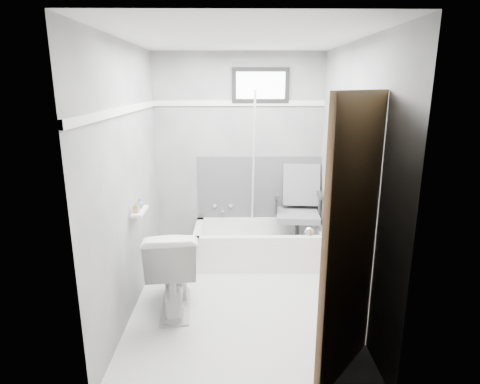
{
  "coord_description": "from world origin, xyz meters",
  "views": [
    {
      "loc": [
        -0.05,
        -3.48,
        2.03
      ],
      "look_at": [
        0.0,
        0.35,
        1.0
      ],
      "focal_mm": 30.0,
      "sensor_mm": 36.0,
      "label": 1
    }
  ],
  "objects_px": {
    "toilet": "(173,268)",
    "door": "(407,262)",
    "soap_bottle_a": "(136,207)",
    "soap_bottle_b": "(140,203)",
    "office_chair": "(298,209)",
    "bathtub": "(259,244)"
  },
  "relations": [
    {
      "from": "toilet",
      "to": "door",
      "type": "distance_m",
      "value": 2.07
    },
    {
      "from": "soap_bottle_a",
      "to": "soap_bottle_b",
      "type": "height_order",
      "value": "soap_bottle_a"
    },
    {
      "from": "soap_bottle_a",
      "to": "soap_bottle_b",
      "type": "bearing_deg",
      "value": 90.0
    },
    {
      "from": "soap_bottle_b",
      "to": "bathtub",
      "type": "bearing_deg",
      "value": 34.94
    },
    {
      "from": "soap_bottle_b",
      "to": "office_chair",
      "type": "bearing_deg",
      "value": 28.09
    },
    {
      "from": "toilet",
      "to": "soap_bottle_a",
      "type": "distance_m",
      "value": 0.65
    },
    {
      "from": "toilet",
      "to": "soap_bottle_b",
      "type": "xyz_separation_m",
      "value": [
        -0.32,
        0.22,
        0.56
      ]
    },
    {
      "from": "toilet",
      "to": "office_chair",
      "type": "bearing_deg",
      "value": -145.69
    },
    {
      "from": "soap_bottle_a",
      "to": "soap_bottle_b",
      "type": "relative_size",
      "value": 1.13
    },
    {
      "from": "toilet",
      "to": "door",
      "type": "relative_size",
      "value": 0.41
    },
    {
      "from": "bathtub",
      "to": "toilet",
      "type": "height_order",
      "value": "toilet"
    },
    {
      "from": "toilet",
      "to": "soap_bottle_a",
      "type": "xyz_separation_m",
      "value": [
        -0.32,
        0.08,
        0.56
      ]
    },
    {
      "from": "bathtub",
      "to": "door",
      "type": "relative_size",
      "value": 0.75
    },
    {
      "from": "office_chair",
      "to": "toilet",
      "type": "xyz_separation_m",
      "value": [
        -1.31,
        -1.09,
        -0.21
      ]
    },
    {
      "from": "door",
      "to": "soap_bottle_a",
      "type": "bearing_deg",
      "value": 146.88
    },
    {
      "from": "office_chair",
      "to": "soap_bottle_b",
      "type": "height_order",
      "value": "office_chair"
    },
    {
      "from": "toilet",
      "to": "soap_bottle_a",
      "type": "relative_size",
      "value": 7.98
    },
    {
      "from": "toilet",
      "to": "soap_bottle_b",
      "type": "relative_size",
      "value": 9.06
    },
    {
      "from": "door",
      "to": "soap_bottle_a",
      "type": "distance_m",
      "value": 2.29
    },
    {
      "from": "bathtub",
      "to": "soap_bottle_a",
      "type": "relative_size",
      "value": 14.61
    },
    {
      "from": "soap_bottle_a",
      "to": "soap_bottle_b",
      "type": "distance_m",
      "value": 0.14
    },
    {
      "from": "office_chair",
      "to": "door",
      "type": "distance_m",
      "value": 2.31
    }
  ]
}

